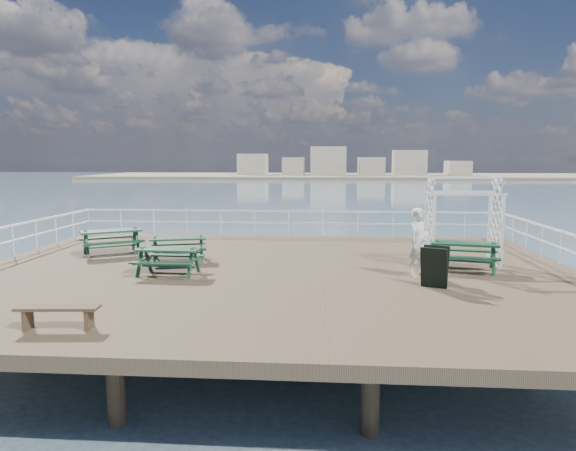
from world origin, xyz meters
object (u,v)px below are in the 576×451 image
Objects in this scene: picnic_table_a at (111,237)px; person at (419,242)px; picnic_table_b at (178,244)px; picnic_table_c at (465,250)px; trellis_arbor at (463,226)px; flat_bench_far at (58,312)px; picnic_table_d at (168,256)px.

picnic_table_a is 10.30m from person.
picnic_table_c is at bearing -20.13° from picnic_table_b.
trellis_arbor reaches higher than picnic_table_c.
picnic_table_a is 2.76m from picnic_table_b.
picnic_table_a is at bearing 101.21° from flat_bench_far.
picnic_table_a is 1.14× the size of picnic_table_c.
picnic_table_d is 0.66× the size of trellis_arbor.
picnic_table_a is at bearing 146.02° from picnic_table_b.
trellis_arbor is at bearing 94.62° from picnic_table_c.
picnic_table_c is at bearing 28.36° from flat_bench_far.
person reaches higher than picnic_table_c.
trellis_arbor is at bearing 15.56° from picnic_table_d.
flat_bench_far is at bearing 171.17° from person.
picnic_table_b is 8.99m from trellis_arbor.
picnic_table_c is (11.47, -1.64, -0.02)m from picnic_table_a.
picnic_table_c is 1.85m from person.
person is (7.71, 5.10, 0.62)m from flat_bench_far.
picnic_table_d is at bearing -96.76° from picnic_table_b.
person is at bearing -28.57° from picnic_table_b.
flat_bench_far is (-9.23, -6.08, -0.25)m from picnic_table_c.
picnic_table_b is at bearing 101.01° from picnic_table_d.
picnic_table_a is 4.13m from picnic_table_d.
flat_bench_far is 9.26m from person.
picnic_table_b is 8.89m from picnic_table_c.
trellis_arbor is at bearing -35.80° from picnic_table_a.
picnic_table_d is at bearing -76.32° from picnic_table_a.
person is at bearing -135.15° from trellis_arbor.
person reaches higher than picnic_table_a.
picnic_table_c reaches higher than picnic_table_b.
picnic_table_a is 11.63m from trellis_arbor.
trellis_arbor is 2.37m from person.
trellis_arbor is (0.10, 0.73, 0.62)m from picnic_table_c.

